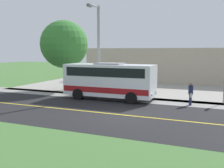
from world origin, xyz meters
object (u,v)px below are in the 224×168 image
shuttle_bus_front (110,79)px  commercial_building (168,64)px  tree_curbside (64,44)px  street_light_pole (98,47)px  pedestrian_with_bags (191,93)px

shuttle_bus_front → commercial_building: commercial_building is taller
tree_curbside → commercial_building: 16.20m
shuttle_bus_front → tree_curbside: 7.35m
shuttle_bus_front → tree_curbside: tree_curbside is taller
street_light_pole → tree_curbside: street_light_pole is taller
pedestrian_with_bags → tree_curbside: tree_curbside is taller
tree_curbside → commercial_building: (-14.00, 7.77, -2.43)m
tree_curbside → street_light_pole: bearing=62.8°
pedestrian_with_bags → tree_curbside: (-2.79, -12.46, 3.65)m
pedestrian_with_bags → commercial_building: (-16.79, -4.68, 1.23)m
pedestrian_with_bags → commercial_building: 17.48m
shuttle_bus_front → commercial_building: 16.96m
pedestrian_with_bags → street_light_pole: 8.23m
shuttle_bus_front → street_light_pole: (-0.34, -1.18, 2.58)m
shuttle_bus_front → pedestrian_with_bags: bearing=90.7°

